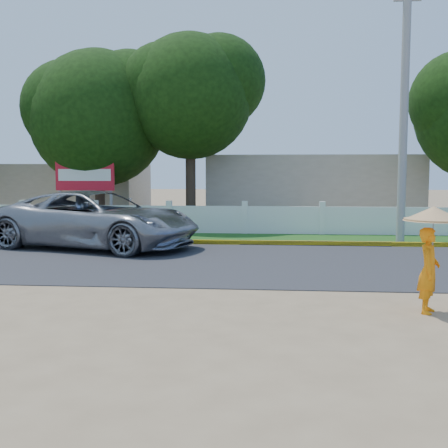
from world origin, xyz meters
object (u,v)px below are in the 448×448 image
object	(u,v)px
monk_with_parasol	(431,244)
billboard	(85,179)
vehicle	(97,220)
utility_pole	(404,112)

from	to	relation	value
monk_with_parasol	billboard	distance (m)	16.75
vehicle	billboard	world-z (taller)	billboard
monk_with_parasol	utility_pole	bearing A→B (deg)	80.57
utility_pole	billboard	distance (m)	12.89
vehicle	monk_with_parasol	bearing A→B (deg)	-114.44
utility_pole	monk_with_parasol	xyz separation A→B (m)	(-1.60, -9.62, -3.23)
utility_pole	vehicle	size ratio (longest dim) A/B	1.34
monk_with_parasol	billboard	size ratio (longest dim) A/B	0.64
vehicle	monk_with_parasol	xyz separation A→B (m)	(8.43, -7.48, 0.31)
vehicle	billboard	bearing A→B (deg)	39.50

